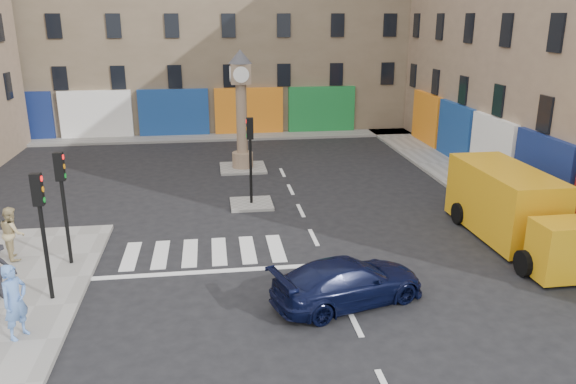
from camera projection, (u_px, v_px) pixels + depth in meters
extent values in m
plane|color=black|center=(337.00, 287.00, 17.00)|extent=(120.00, 120.00, 0.00)
cube|color=gray|center=(466.00, 181.00, 27.56)|extent=(2.60, 30.00, 0.15)
cube|color=gray|center=(205.00, 137.00, 37.40)|extent=(32.00, 2.40, 0.15)
cube|color=gray|center=(251.00, 204.00, 24.27)|extent=(1.80, 1.80, 0.12)
cube|color=gray|center=(243.00, 168.00, 29.93)|extent=(2.40, 2.40, 0.12)
cube|color=#7C6A52|center=(200.00, 5.00, 40.33)|extent=(32.00, 10.00, 17.00)
cylinder|color=black|center=(46.00, 253.00, 15.62)|extent=(0.12, 0.12, 2.80)
cube|color=black|center=(37.00, 190.00, 15.06)|extent=(0.28, 0.22, 0.90)
cylinder|color=black|center=(66.00, 223.00, 17.89)|extent=(0.12, 0.12, 2.80)
cube|color=black|center=(59.00, 167.00, 17.33)|extent=(0.28, 0.22, 0.90)
cylinder|color=black|center=(251.00, 171.00, 23.83)|extent=(0.12, 0.12, 2.80)
cube|color=black|center=(250.00, 128.00, 23.27)|extent=(0.28, 0.22, 0.90)
cylinder|color=#957A61|center=(243.00, 160.00, 29.79)|extent=(1.10, 1.10, 0.80)
cylinder|color=#957A61|center=(242.00, 119.00, 29.13)|extent=(0.56, 0.56, 3.60)
cube|color=#957A61|center=(240.00, 74.00, 28.43)|extent=(1.00, 1.00, 1.00)
cylinder|color=white|center=(241.00, 75.00, 27.94)|extent=(0.80, 0.06, 0.80)
cone|color=#333338|center=(240.00, 56.00, 28.17)|extent=(1.20, 1.20, 0.70)
imported|color=black|center=(348.00, 282.00, 15.91)|extent=(4.85, 3.11, 1.31)
cube|color=orange|center=(503.00, 201.00, 20.71)|extent=(2.20, 5.13, 2.45)
cube|color=orange|center=(566.00, 249.00, 17.20)|extent=(2.04, 1.31, 1.81)
cube|color=black|center=(569.00, 237.00, 17.02)|extent=(1.82, 0.98, 0.74)
cylinder|color=black|center=(524.00, 263.00, 17.62)|extent=(0.28, 0.85, 0.85)
cylinder|color=black|center=(459.00, 213.00, 22.03)|extent=(0.28, 0.85, 0.85)
cylinder|color=black|center=(509.00, 211.00, 22.34)|extent=(0.28, 0.85, 0.85)
imported|color=#5B87D1|center=(15.00, 302.00, 13.83)|extent=(0.77, 0.86, 1.96)
imported|color=tan|center=(12.00, 233.00, 18.42)|extent=(0.98, 1.07, 1.78)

